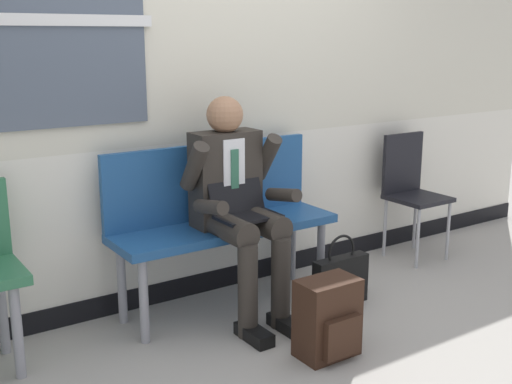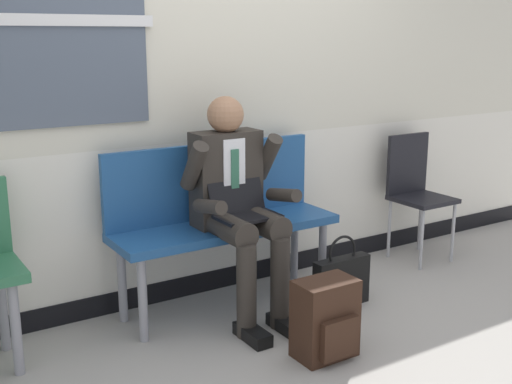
{
  "view_description": "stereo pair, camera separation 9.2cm",
  "coord_description": "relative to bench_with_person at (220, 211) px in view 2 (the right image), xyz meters",
  "views": [
    {
      "loc": [
        -2.05,
        -2.78,
        1.61
      ],
      "look_at": [
        -0.08,
        0.14,
        0.75
      ],
      "focal_mm": 45.2,
      "sensor_mm": 36.0,
      "label": 1
    },
    {
      "loc": [
        -1.97,
        -2.83,
        1.61
      ],
      "look_at": [
        -0.08,
        0.14,
        0.75
      ],
      "focal_mm": 45.2,
      "sensor_mm": 36.0,
      "label": 2
    }
  ],
  "objects": [
    {
      "name": "folding_chair",
      "position": [
        1.62,
        -0.01,
        -0.04
      ],
      "size": [
        0.38,
        0.38,
        0.91
      ],
      "color": "black",
      "rests_on": "ground"
    },
    {
      "name": "backpack",
      "position": [
        0.11,
        -0.89,
        -0.39
      ],
      "size": [
        0.31,
        0.24,
        0.41
      ],
      "color": "#331E14",
      "rests_on": "ground"
    },
    {
      "name": "bench_with_person",
      "position": [
        0.0,
        0.0,
        0.0
      ],
      "size": [
        1.37,
        0.42,
        0.98
      ],
      "color": "navy",
      "rests_on": "ground"
    },
    {
      "name": "ground_plane",
      "position": [
        0.16,
        -0.42,
        -0.59
      ],
      "size": [
        18.0,
        18.0,
        0.0
      ],
      "primitive_type": "plane",
      "color": "#9E9991"
    },
    {
      "name": "person_seated",
      "position": [
        0.0,
        -0.21,
        0.1
      ],
      "size": [
        0.57,
        0.7,
        1.28
      ],
      "color": "#2D2823",
      "rests_on": "ground"
    },
    {
      "name": "station_wall",
      "position": [
        0.14,
        0.27,
        0.85
      ],
      "size": [
        6.03,
        0.17,
        2.89
      ],
      "color": "beige",
      "rests_on": "ground"
    },
    {
      "name": "handbag",
      "position": [
        0.59,
        -0.44,
        -0.42
      ],
      "size": [
        0.38,
        0.09,
        0.45
      ],
      "color": "black",
      "rests_on": "ground"
    }
  ]
}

